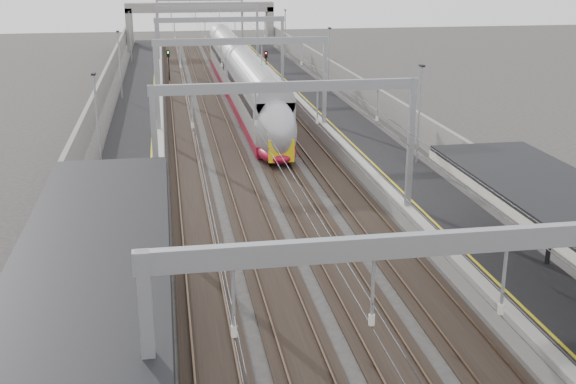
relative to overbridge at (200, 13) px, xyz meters
name	(u,v)px	position (x,y,z in m)	size (l,w,h in m)	color
platform_left	(138,128)	(-8.00, -55.00, -4.81)	(4.00, 120.00, 1.00)	black
platform_right	(336,120)	(8.00, -55.00, -4.81)	(4.00, 120.00, 1.00)	black
tracks	(239,129)	(0.00, -55.00, -5.26)	(11.40, 140.00, 0.20)	black
overhead_line	(230,43)	(0.00, -48.38, 0.83)	(13.00, 140.00, 6.60)	gray
canopy_left	(70,345)	(-8.02, -97.01, -0.22)	(4.40, 30.00, 4.24)	black
overbridge	(200,13)	(0.00, 0.00, 0.00)	(22.00, 2.20, 6.90)	gray
wall_left	(95,115)	(-11.20, -55.00, -3.71)	(0.30, 120.00, 3.20)	gray
wall_right	(374,106)	(11.20, -55.00, -3.71)	(0.30, 120.00, 3.20)	gray
train	(243,82)	(1.50, -44.32, -3.23)	(2.68, 48.91, 4.25)	maroon
signal_green	(168,60)	(-5.20, -29.81, -2.89)	(0.32, 0.32, 3.48)	black
signal_red_near	(245,60)	(3.20, -31.14, -2.89)	(0.32, 0.32, 3.48)	black
signal_red_far	(266,61)	(5.40, -32.27, -2.89)	(0.32, 0.32, 3.48)	black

